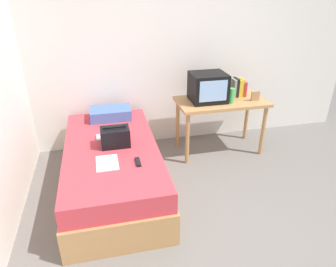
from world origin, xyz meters
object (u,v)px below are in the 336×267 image
tv (208,87)px  water_bottle (231,96)px  picture_frame (255,96)px  book_row (238,88)px  pillow (111,113)px  remote_silver (98,138)px  bed (113,168)px  remote_dark (138,162)px  magazine (107,163)px  desk (221,107)px  handbag (115,137)px

tv → water_bottle: (0.26, -0.14, -0.08)m
picture_frame → book_row: bearing=121.6°
pillow → remote_silver: 0.58m
bed → book_row: size_ratio=8.16×
water_bottle → remote_dark: size_ratio=1.22×
remote_dark → water_bottle: bearing=33.2°
water_bottle → book_row: (0.20, 0.23, 0.02)m
pillow → magazine: size_ratio=1.74×
desk → remote_dark: desk is taller
bed → magazine: (-0.06, -0.35, 0.28)m
pillow → handbag: size_ratio=1.68×
desk → pillow: bearing=173.1°
pillow → picture_frame: bearing=-8.9°
pillow → magazine: 1.10m
handbag → remote_silver: size_ratio=2.08×
book_row → remote_dark: (-1.51, -1.09, -0.29)m
desk → pillow: size_ratio=2.30×
book_row → handbag: 1.84m
desk → picture_frame: picture_frame is taller
handbag → bed: bearing=174.7°
magazine → remote_silver: (-0.07, 0.54, 0.01)m
book_row → handbag: (-1.69, -0.69, -0.20)m
tv → handbag: tv is taller
bed → pillow: pillow is taller
picture_frame → pillow: picture_frame is taller
bed → remote_dark: (0.23, -0.41, 0.29)m
water_bottle → pillow: 1.54m
tv → picture_frame: 0.63m
tv → pillow: tv is taller
bed → remote_silver: size_ratio=13.89×
handbag → tv: bearing=25.9°
water_bottle → handbag: 1.57m
handbag → remote_silver: (-0.18, 0.20, -0.09)m
desk → tv: size_ratio=2.64×
tv → desk: bearing=-7.4°
magazine → remote_dark: bearing=-11.6°
desk → water_bottle: water_bottle is taller
book_row → magazine: book_row is taller
book_row → picture_frame: 0.27m
desk → picture_frame: (0.41, -0.11, 0.16)m
handbag → remote_dark: 0.45m
remote_silver → handbag: bearing=-48.2°
desk → handbag: 1.53m
bed → desk: desk is taller
book_row → remote_dark: size_ratio=1.57×
book_row → handbag: book_row is taller
water_bottle → magazine: (-1.61, -0.80, -0.28)m
water_bottle → book_row: bearing=49.8°
book_row → remote_silver: 1.95m
bed → picture_frame: picture_frame is taller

